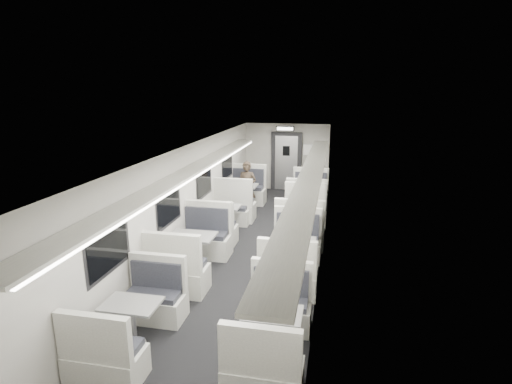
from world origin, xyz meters
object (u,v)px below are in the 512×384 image
at_px(booth_right_c, 293,257).
at_px(booth_right_d, 272,334).
at_px(exit_sign, 285,129).
at_px(booth_left_c, 193,253).
at_px(booth_left_b, 224,219).
at_px(passenger, 247,188).
at_px(booth_right_b, 303,219).
at_px(booth_left_a, 241,198).
at_px(booth_left_d, 133,324).
at_px(booth_right_a, 308,201).
at_px(vestibule_door, 286,162).

relative_size(booth_right_c, booth_right_d, 1.08).
distance_m(booth_right_d, exit_sign, 9.10).
bearing_deg(booth_right_d, booth_left_c, 130.96).
height_order(booth_left_b, passenger, passenger).
bearing_deg(booth_right_b, booth_left_a, 140.41).
relative_size(booth_left_d, booth_right_b, 0.85).
xyz_separation_m(booth_left_d, booth_right_a, (2.00, 6.75, 0.05)).
bearing_deg(vestibule_door, booth_right_a, -69.84).
distance_m(vestibule_door, exit_sign, 1.33).
bearing_deg(booth_right_a, booth_left_a, -177.30).
height_order(booth_right_a, booth_right_b, booth_right_b).
xyz_separation_m(booth_left_c, booth_right_c, (2.00, 0.24, -0.03)).
xyz_separation_m(booth_left_d, booth_right_b, (2.00, 5.00, 0.06)).
bearing_deg(booth_right_c, passenger, 115.18).
xyz_separation_m(booth_left_a, booth_right_c, (2.00, -3.96, -0.04)).
bearing_deg(passenger, booth_left_a, 147.23).
relative_size(booth_left_b, booth_right_b, 0.90).
height_order(booth_left_a, booth_right_b, booth_left_a).
bearing_deg(exit_sign, vestibule_door, 90.00).
bearing_deg(booth_left_c, booth_right_a, 65.01).
distance_m(booth_left_c, booth_right_b, 3.24).
bearing_deg(vestibule_door, booth_left_c, -98.11).
relative_size(booth_left_d, vestibule_door, 0.93).
distance_m(booth_left_d, booth_right_b, 5.39).
bearing_deg(vestibule_door, booth_right_c, -81.61).
relative_size(booth_right_d, exit_sign, 3.15).
relative_size(booth_left_c, booth_left_d, 1.15).
xyz_separation_m(booth_left_a, booth_left_b, (0.00, -1.90, -0.05)).
xyz_separation_m(booth_right_a, vestibule_door, (-1.00, 2.72, 0.64)).
distance_m(booth_right_b, exit_sign, 4.51).
distance_m(booth_left_b, booth_right_b, 2.02).
xyz_separation_m(booth_left_a, booth_left_d, (0.00, -6.66, -0.07)).
relative_size(booth_left_a, booth_right_c, 1.11).
relative_size(booth_left_a, booth_right_a, 1.05).
distance_m(booth_right_b, booth_right_c, 2.31).
bearing_deg(booth_right_c, booth_right_d, -90.00).
distance_m(booth_right_c, booth_right_d, 2.54).
bearing_deg(booth_right_b, passenger, 140.32).
bearing_deg(booth_right_a, exit_sign, 114.09).
xyz_separation_m(vestibule_door, exit_sign, (0.00, -0.49, 1.24)).
bearing_deg(booth_right_d, booth_left_d, -175.61).
bearing_deg(booth_left_a, passenger, -38.83).
bearing_deg(booth_left_b, booth_left_a, 90.00).
height_order(booth_right_b, vestibule_door, vestibule_door).
relative_size(booth_right_a, passenger, 1.44).
height_order(booth_right_d, exit_sign, exit_sign).
distance_m(booth_left_a, passenger, 0.46).
bearing_deg(passenger, exit_sign, 78.84).
distance_m(booth_right_a, booth_right_c, 4.05).
bearing_deg(booth_right_a, booth_right_b, -90.00).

